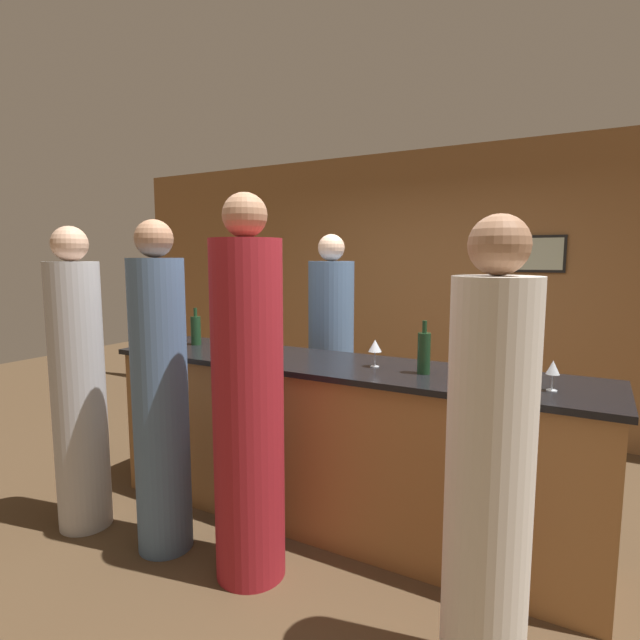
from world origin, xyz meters
TOP-DOWN VIEW (x-y plane):
  - ground_plane at (0.00, 0.00)m, footprint 14.00×14.00m
  - back_wall at (0.00, 2.30)m, footprint 8.00×0.08m
  - bar_counter at (0.00, 0.00)m, footprint 3.18×0.71m
  - bartender at (-0.44, 0.75)m, footprint 0.36×0.36m
  - guest_0 at (-0.76, -0.75)m, footprint 0.31×0.31m
  - guest_1 at (1.09, -0.83)m, footprint 0.33×0.33m
  - guest_2 at (-0.16, -0.71)m, footprint 0.37×0.37m
  - guest_3 at (-1.39, -0.82)m, footprint 0.32×0.32m
  - wine_bottle_0 at (0.57, -0.02)m, footprint 0.07×0.07m
  - wine_bottle_1 at (-1.24, 0.07)m, footprint 0.08×0.08m
  - wine_glass_0 at (0.90, -0.29)m, footprint 0.07×0.07m
  - wine_glass_1 at (1.14, -0.01)m, footprint 0.06×0.06m
  - wine_glass_2 at (-0.76, -0.06)m, footprint 0.07×0.07m
  - wine_glass_3 at (0.26, 0.01)m, footprint 0.08×0.08m
  - wine_glass_4 at (1.24, -0.07)m, footprint 0.07×0.07m
  - wine_glass_5 at (-0.58, -0.12)m, footprint 0.06×0.06m

SIDE VIEW (x-z plane):
  - ground_plane at x=0.00m, z-range 0.00..0.00m
  - bar_counter at x=0.00m, z-range 0.00..1.06m
  - guest_1 at x=1.09m, z-range -0.06..1.82m
  - bartender at x=-0.44m, z-range -0.07..1.83m
  - guest_3 at x=-1.39m, z-range -0.06..1.85m
  - guest_0 at x=-0.76m, z-range -0.05..1.87m
  - guest_2 at x=-0.16m, z-range -0.07..1.97m
  - wine_bottle_1 at x=-1.24m, z-range 1.03..1.31m
  - wine_glass_4 at x=1.24m, z-range 1.09..1.25m
  - wine_glass_5 at x=-0.58m, z-range 1.09..1.25m
  - wine_glass_0 at x=0.90m, z-range 1.10..1.26m
  - wine_glass_1 at x=1.14m, z-range 1.10..1.26m
  - wine_bottle_0 at x=0.57m, z-range 1.03..1.33m
  - wine_glass_2 at x=-0.76m, z-range 1.10..1.26m
  - wine_glass_3 at x=0.26m, z-range 1.10..1.27m
  - back_wall at x=0.00m, z-range 0.00..2.80m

